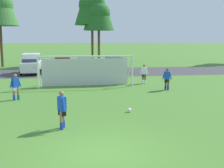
% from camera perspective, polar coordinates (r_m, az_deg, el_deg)
% --- Properties ---
extents(ground_plane, '(400.00, 400.00, 0.00)m').
position_cam_1_polar(ground_plane, '(24.13, -5.84, 0.26)').
color(ground_plane, '#477A2D').
extents(parking_lot_strip, '(52.00, 8.40, 0.01)m').
position_cam_1_polar(parking_lot_strip, '(31.64, -6.37, 2.44)').
color(parking_lot_strip, '#3D3D3F').
rests_on(parking_lot_strip, ground).
extents(soccer_ball, '(0.22, 0.22, 0.22)m').
position_cam_1_polar(soccer_ball, '(14.57, 3.58, -5.37)').
color(soccer_ball, white).
rests_on(soccer_ball, ground).
extents(soccer_goal, '(7.46, 2.09, 2.57)m').
position_cam_1_polar(soccer_goal, '(22.38, -5.45, 2.89)').
color(soccer_goal, white).
rests_on(soccer_goal, ground).
extents(player_midfield_center, '(0.65, 0.50, 1.64)m').
position_cam_1_polar(player_midfield_center, '(20.96, 11.27, 1.01)').
color(player_midfield_center, brown).
rests_on(player_midfield_center, ground).
extents(player_defender_far, '(0.40, 0.72, 1.64)m').
position_cam_1_polar(player_defender_far, '(11.97, -10.26, -5.26)').
color(player_defender_far, '#936B4C').
rests_on(player_defender_far, ground).
extents(player_winger_left, '(0.66, 0.48, 1.64)m').
position_cam_1_polar(player_winger_left, '(18.27, -19.24, -0.56)').
color(player_winger_left, '#936B4C').
rests_on(player_winger_left, ground).
extents(player_winger_right, '(0.69, 0.41, 1.64)m').
position_cam_1_polar(player_winger_right, '(23.64, 6.62, 2.07)').
color(player_winger_right, brown).
rests_on(player_winger_right, ground).
extents(parked_car_slot_far_left, '(2.33, 4.70, 2.16)m').
position_cam_1_polar(parked_car_slot_far_left, '(31.35, -16.27, 4.09)').
color(parked_car_slot_far_left, silver).
rests_on(parked_car_slot_far_left, ground).
extents(parked_car_slot_left, '(2.13, 4.25, 1.72)m').
position_cam_1_polar(parked_car_slot_left, '(32.15, -10.16, 4.02)').
color(parked_car_slot_left, maroon).
rests_on(parked_car_slot_left, ground).
extents(parked_car_slot_center_left, '(2.17, 4.27, 1.72)m').
position_cam_1_polar(parked_car_slot_center_left, '(32.51, -5.56, 4.18)').
color(parked_car_slot_center_left, '#B2B2BC').
rests_on(parked_car_slot_center_left, ground).
extents(parked_car_slot_center, '(2.18, 4.27, 1.72)m').
position_cam_1_polar(parked_car_slot_center, '(30.85, 0.49, 3.95)').
color(parked_car_slot_center, navy).
rests_on(parked_car_slot_center, ground).
extents(tree_mid_right, '(4.45, 4.45, 11.86)m').
position_cam_1_polar(tree_mid_right, '(41.26, -2.77, 15.46)').
color(tree_mid_right, brown).
rests_on(tree_mid_right, ground).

